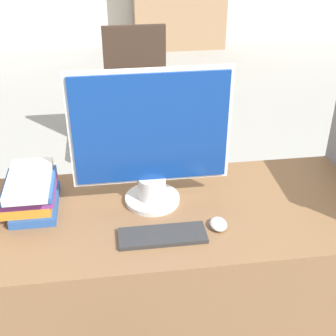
{
  "coord_description": "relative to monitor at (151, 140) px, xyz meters",
  "views": [
    {
      "loc": [
        -0.24,
        -1.11,
        1.79
      ],
      "look_at": [
        -0.05,
        0.29,
        0.95
      ],
      "focal_mm": 50.0,
      "sensor_mm": 36.0,
      "label": 1
    }
  ],
  "objects": [
    {
      "name": "book_stack",
      "position": [
        -0.46,
        0.01,
        -0.19
      ],
      "size": [
        0.2,
        0.29,
        0.15
      ],
      "color": "#285199",
      "rests_on": "desk"
    },
    {
      "name": "far_chair",
      "position": [
        0.06,
        1.6,
        -0.46
      ],
      "size": [
        0.44,
        0.44,
        1.0
      ],
      "rotation": [
        0.0,
        0.0,
        -0.54
      ],
      "color": "#38281E",
      "rests_on": "ground_plane"
    },
    {
      "name": "desk",
      "position": [
        0.09,
        -0.07,
        -0.64
      ],
      "size": [
        1.47,
        0.65,
        0.74
      ],
      "color": "brown",
      "rests_on": "ground_plane"
    },
    {
      "name": "monitor",
      "position": [
        0.0,
        0.0,
        0.0
      ],
      "size": [
        0.59,
        0.21,
        0.54
      ],
      "color": "silver",
      "rests_on": "desk"
    },
    {
      "name": "mouse",
      "position": [
        0.22,
        -0.2,
        -0.25
      ],
      "size": [
        0.06,
        0.08,
        0.03
      ],
      "color": "silver",
      "rests_on": "desk"
    },
    {
      "name": "keyboard",
      "position": [
        0.01,
        -0.23,
        -0.26
      ],
      "size": [
        0.31,
        0.11,
        0.02
      ],
      "color": "#2D2D2D",
      "rests_on": "desk"
    }
  ]
}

